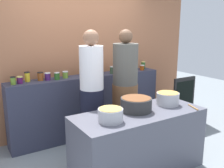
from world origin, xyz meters
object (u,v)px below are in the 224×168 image
Objects in this scene: preserve_jar_12 at (126,68)px; wooden_spoon at (193,107)px; preserve_jar_4 at (48,76)px; preserve_jar_6 at (65,75)px; preserve_jar_13 at (142,68)px; preserve_jar_1 at (20,80)px; cooking_pot_left at (110,115)px; preserve_jar_0 at (13,81)px; preserve_jar_5 at (57,76)px; cooking_pot_center at (136,104)px; preserve_jar_3 at (40,76)px; preserve_jar_9 at (101,70)px; preserve_jar_8 at (93,72)px; chalkboard_sign at (184,101)px; cook_with_tongs at (92,100)px; preserve_jar_10 at (112,70)px; preserve_jar_11 at (118,70)px; cooking_pot_right at (168,99)px; preserve_jar_7 at (85,72)px; cook_in_cap at (125,95)px; preserve_jar_14 at (143,65)px; preserve_jar_2 at (27,77)px.

wooden_spoon is at bearing -92.11° from preserve_jar_12.
preserve_jar_6 is (0.29, 0.01, -0.00)m from preserve_jar_4.
preserve_jar_6 is 1.12× the size of preserve_jar_13.
preserve_jar_1 is 0.37× the size of cooking_pot_left.
preserve_jar_0 reaches higher than preserve_jar_6.
cooking_pot_center is at bearing -66.55° from preserve_jar_5.
preserve_jar_0 reaches higher than preserve_jar_1.
preserve_jar_3 is 0.93× the size of preserve_jar_9.
preserve_jar_8 reaches higher than wooden_spoon.
chalkboard_sign is at bearing -33.96° from preserve_jar_12.
cook_with_tongs reaches higher than preserve_jar_4.
preserve_jar_13 is at bearing -0.91° from preserve_jar_0.
preserve_jar_5 is 0.98× the size of preserve_jar_12.
preserve_jar_11 is at bearing 8.86° from preserve_jar_10.
preserve_jar_8 is (0.81, 0.03, -0.01)m from preserve_jar_4.
cooking_pot_right is (0.53, -0.02, -0.00)m from cooking_pot_center.
preserve_jar_6 is at bearing 100.73° from cook_with_tongs.
preserve_jar_4 reaches higher than chalkboard_sign.
preserve_jar_8 is (1.23, 0.05, -0.00)m from preserve_jar_1.
preserve_jar_7 reaches higher than cooking_pot_left.
cooking_pot_center is at bearing -67.55° from cook_with_tongs.
preserve_jar_0 is 0.12× the size of chalkboard_sign.
cook_in_cap is at bearing -25.58° from preserve_jar_1.
cooking_pot_right is at bearing -113.84° from preserve_jar_13.
preserve_jar_6 reaches higher than cooking_pot_left.
cook_in_cap is at bearing -176.59° from chalkboard_sign.
preserve_jar_8 is at bearing 158.16° from chalkboard_sign.
preserve_jar_0 is at bearing 156.38° from cook_in_cap.
preserve_jar_12 is 0.80× the size of preserve_jar_14.
preserve_jar_4 is 0.06× the size of cook_with_tongs.
cooking_pot_right reaches higher than cooking_pot_left.
cooking_pot_right is (1.23, -1.35, -0.21)m from preserve_jar_4.
preserve_jar_1 reaches higher than chalkboard_sign.
preserve_jar_1 is 1.89m from preserve_jar_12.
cooking_pot_center is 0.22× the size of cook_with_tongs.
cooking_pot_center is at bearing -62.44° from preserve_jar_4.
preserve_jar_13 reaches higher than wooden_spoon.
preserve_jar_9 is 0.34m from preserve_jar_11.
preserve_jar_2 reaches higher than preserve_jar_10.
preserve_jar_11 is at bearing 0.43° from preserve_jar_7.
cooking_pot_center reaches higher than cooking_pot_right.
preserve_jar_12 is (1.58, -0.01, -0.01)m from preserve_jar_3.
preserve_jar_7 reaches higher than preserve_jar_0.
preserve_jar_0 is 1.33m from preserve_jar_8.
preserve_jar_5 is 0.88× the size of preserve_jar_10.
preserve_jar_14 is (0.78, 0.11, 0.01)m from preserve_jar_10.
preserve_jar_0 reaches higher than wooden_spoon.
preserve_jar_3 is 2.27m from wooden_spoon.
cooking_pot_center is (-0.24, -1.33, -0.22)m from preserve_jar_9.
preserve_jar_6 reaches higher than chalkboard_sign.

